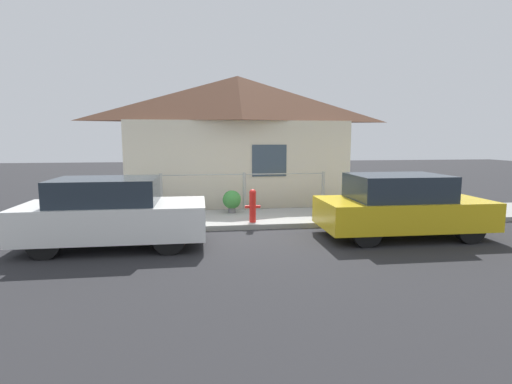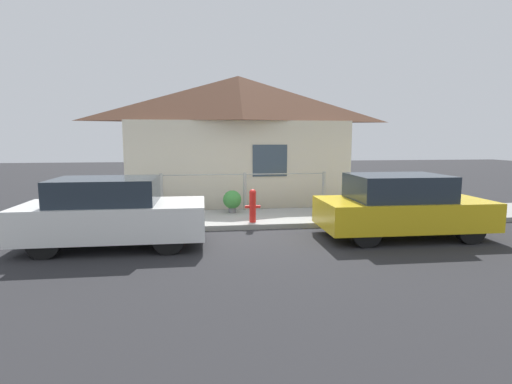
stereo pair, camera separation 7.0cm
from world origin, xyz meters
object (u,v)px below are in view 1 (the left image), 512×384
Objects in this scene: car_left at (113,213)px; car_right at (401,206)px; potted_plant_by_fence at (141,202)px; potted_plant_near_hydrant at (232,200)px; fire_hydrant at (253,205)px.

car_left is 0.98× the size of car_right.
car_right reaches higher than potted_plant_by_fence.
potted_plant_near_hydrant is 1.09× the size of potted_plant_by_fence.
potted_plant_near_hydrant is at bearing 142.72° from car_right.
car_right is 3.52m from fire_hydrant.
potted_plant_by_fence is at bearing 151.32° from fire_hydrant.
fire_hydrant is at bearing 25.33° from car_left.
car_right is 4.47× the size of fire_hydrant.
car_left is 3.89m from potted_plant_near_hydrant.
car_left is 3.41m from fire_hydrant.
car_left is 5.74× the size of potted_plant_near_hydrant.
car_right is 6.38× the size of potted_plant_by_fence.
car_left reaches higher than car_right.
potted_plant_near_hydrant is (-3.62, 2.81, -0.22)m from car_right.
car_left is at bearing -179.41° from car_right.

